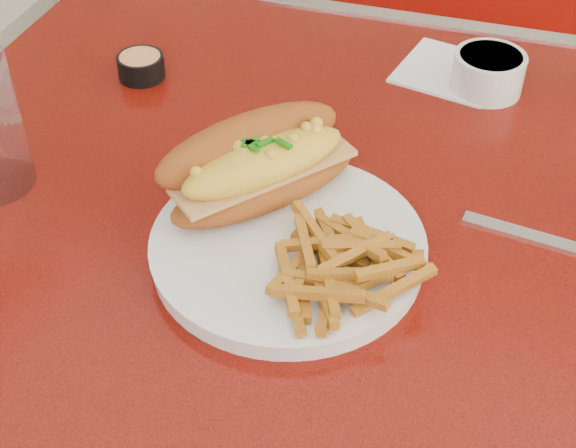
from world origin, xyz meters
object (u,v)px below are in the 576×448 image
(booth_bench_far, at_px, (463,143))
(mac_hoagie, at_px, (259,163))
(diner_table, at_px, (405,311))
(gravy_ramekin, at_px, (488,72))
(dinner_plate, at_px, (288,247))
(sauce_cup_left, at_px, (141,65))
(fork, at_px, (351,222))

(booth_bench_far, height_order, mac_hoagie, booth_bench_far)
(diner_table, distance_m, gravy_ramekin, 0.31)
(booth_bench_far, distance_m, dinner_plate, 1.05)
(sauce_cup_left, bearing_deg, gravy_ramekin, 13.17)
(diner_table, bearing_deg, fork, -131.44)
(gravy_ramekin, relative_size, sauce_cup_left, 1.37)
(fork, bearing_deg, sauce_cup_left, 31.85)
(mac_hoagie, xyz_separation_m, gravy_ramekin, (0.19, 0.30, -0.03))
(mac_hoagie, xyz_separation_m, sauce_cup_left, (-0.22, 0.20, -0.04))
(booth_bench_far, xyz_separation_m, gravy_ramekin, (0.04, -0.57, 0.51))
(booth_bench_far, height_order, sauce_cup_left, booth_bench_far)
(diner_table, distance_m, mac_hoagie, 0.27)
(dinner_plate, xyz_separation_m, mac_hoagie, (-0.05, 0.06, 0.05))
(diner_table, xyz_separation_m, sauce_cup_left, (-0.38, 0.15, 0.18))
(diner_table, height_order, mac_hoagie, mac_hoagie)
(diner_table, distance_m, booth_bench_far, 0.87)
(mac_hoagie, bearing_deg, dinner_plate, -100.41)
(booth_bench_far, bearing_deg, fork, -93.79)
(dinner_plate, bearing_deg, booth_bench_far, 83.24)
(booth_bench_far, distance_m, fork, 1.01)
(gravy_ramekin, bearing_deg, sauce_cup_left, -166.83)
(dinner_plate, relative_size, fork, 2.46)
(diner_table, relative_size, gravy_ramekin, 11.79)
(mac_hoagie, relative_size, gravy_ramekin, 2.13)
(dinner_plate, bearing_deg, diner_table, 45.26)
(booth_bench_far, xyz_separation_m, sauce_cup_left, (-0.38, -0.66, 0.50))
(booth_bench_far, relative_size, sauce_cup_left, 15.81)
(sauce_cup_left, bearing_deg, mac_hoagie, -41.29)
(diner_table, xyz_separation_m, mac_hoagie, (-0.16, -0.05, 0.22))
(sauce_cup_left, bearing_deg, fork, -33.12)
(fork, relative_size, sauce_cup_left, 1.77)
(diner_table, relative_size, sauce_cup_left, 16.21)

